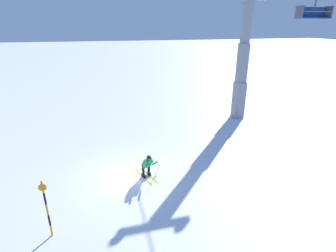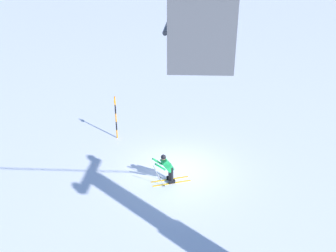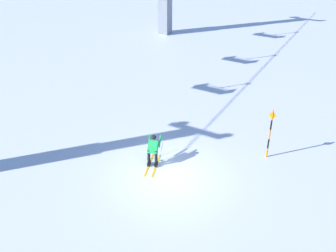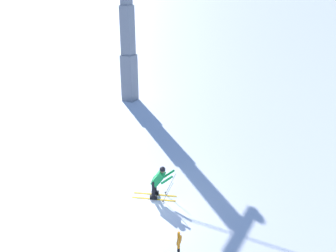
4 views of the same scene
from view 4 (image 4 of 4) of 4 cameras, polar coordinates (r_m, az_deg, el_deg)
ground_plane at (r=14.82m, az=-5.09°, el=-12.14°), size 260.00×260.00×0.00m
skier_carving_main at (r=14.98m, az=-1.42°, el=-8.04°), size 1.78×1.07×1.51m
lift_tower_near at (r=25.10m, az=-5.99°, el=12.67°), size 0.83×2.93×9.80m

